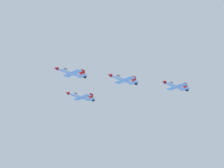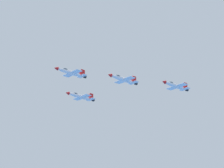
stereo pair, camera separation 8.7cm
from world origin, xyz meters
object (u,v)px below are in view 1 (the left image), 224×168
Objects in this scene: jet_right_wingman at (81,97)px; jet_left_outer at (176,86)px; jet_left_wingman at (123,79)px; jet_lead at (71,73)px.

jet_left_outer is at bearing 111.49° from jet_right_wingman.
jet_left_wingman is 32.07m from jet_right_wingman.
jet_lead is 0.98× the size of jet_right_wingman.
jet_left_wingman reaches higher than jet_left_outer.
jet_right_wingman is 1.03× the size of jet_left_outer.
jet_lead reaches higher than jet_right_wingman.
jet_left_wingman is 1.03× the size of jet_left_outer.
jet_lead is 25.03m from jet_right_wingman.
jet_left_wingman is at bearing 140.74° from jet_lead.
jet_lead is at bearing -40.52° from jet_left_outer.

